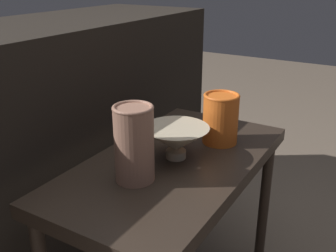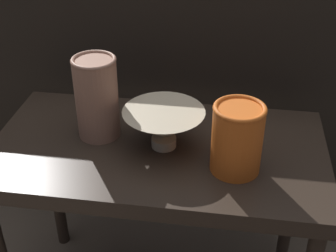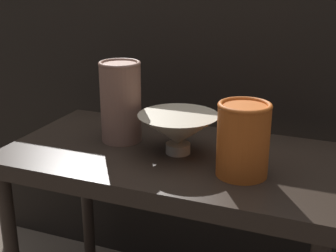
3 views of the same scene
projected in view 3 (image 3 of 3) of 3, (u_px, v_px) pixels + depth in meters
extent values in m
cube|color=#2D231C|center=(172.00, 160.00, 1.10)|extent=(0.78, 0.42, 0.04)
cylinder|color=#2D231C|center=(87.00, 203.00, 1.47)|extent=(0.04, 0.04, 0.51)
cylinder|color=#2D231C|center=(323.00, 251.00, 1.22)|extent=(0.04, 0.04, 0.51)
cube|color=black|center=(231.00, 123.00, 1.62)|extent=(1.62, 0.50, 0.88)
cylinder|color=#C1B293|center=(178.00, 148.00, 1.09)|extent=(0.06, 0.06, 0.02)
cone|color=#C1B293|center=(178.00, 129.00, 1.07)|extent=(0.19, 0.19, 0.07)
cylinder|color=#996B56|center=(121.00, 103.00, 1.14)|extent=(0.10, 0.10, 0.19)
torus|color=#996B56|center=(120.00, 64.00, 1.11)|extent=(0.10, 0.10, 0.01)
cylinder|color=orange|center=(243.00, 141.00, 0.96)|extent=(0.11, 0.11, 0.15)
torus|color=orange|center=(245.00, 106.00, 0.93)|extent=(0.11, 0.11, 0.01)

